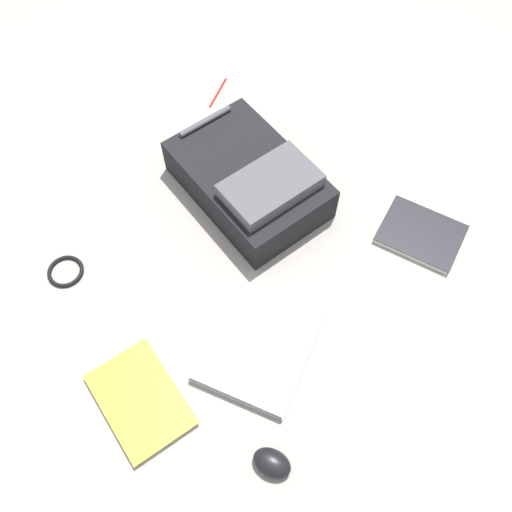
{
  "coord_description": "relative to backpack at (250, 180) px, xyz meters",
  "views": [
    {
      "loc": [
        -0.54,
        -0.57,
        1.39
      ],
      "look_at": [
        0.04,
        -0.05,
        0.02
      ],
      "focal_mm": 39.51,
      "sensor_mm": 36.0,
      "label": 1
    }
  ],
  "objects": [
    {
      "name": "ground_plane",
      "position": [
        -0.2,
        -0.12,
        -0.07
      ],
      "size": [
        3.54,
        3.54,
        0.0
      ],
      "primitive_type": "plane",
      "color": "gray"
    },
    {
      "name": "backpack",
      "position": [
        0.0,
        0.0,
        0.0
      ],
      "size": [
        0.38,
        0.5,
        0.16
      ],
      "color": "black",
      "rests_on": "ground_plane"
    },
    {
      "name": "laptop",
      "position": [
        -0.35,
        -0.35,
        -0.05
      ],
      "size": [
        0.37,
        0.34,
        0.03
      ],
      "color": "#929296",
      "rests_on": "ground_plane"
    },
    {
      "name": "book_blue",
      "position": [
        0.22,
        -0.47,
        -0.06
      ],
      "size": [
        0.22,
        0.26,
        0.02
      ],
      "color": "silver",
      "rests_on": "ground_plane"
    },
    {
      "name": "book_comic",
      "position": [
        -0.65,
        -0.22,
        -0.06
      ],
      "size": [
        0.23,
        0.3,
        0.02
      ],
      "color": "silver",
      "rests_on": "ground_plane"
    },
    {
      "name": "computer_mouse",
      "position": [
        -0.55,
        -0.56,
        -0.05
      ],
      "size": [
        0.09,
        0.11,
        0.04
      ],
      "primitive_type": "ellipsoid",
      "rotation": [
        0.0,
        0.0,
        0.26
      ],
      "color": "black",
      "rests_on": "ground_plane"
    },
    {
      "name": "cable_coil",
      "position": [
        -0.54,
        0.2,
        -0.06
      ],
      "size": [
        0.1,
        0.1,
        0.01
      ],
      "primitive_type": "torus",
      "color": "black",
      "rests_on": "ground_plane"
    },
    {
      "name": "pen_black",
      "position": [
        0.24,
        0.37,
        -0.06
      ],
      "size": [
        0.13,
        0.06,
        0.01
      ],
      "primitive_type": "cylinder",
      "rotation": [
        1.57,
        0.0,
        5.08
      ],
      "color": "red",
      "rests_on": "ground_plane"
    }
  ]
}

